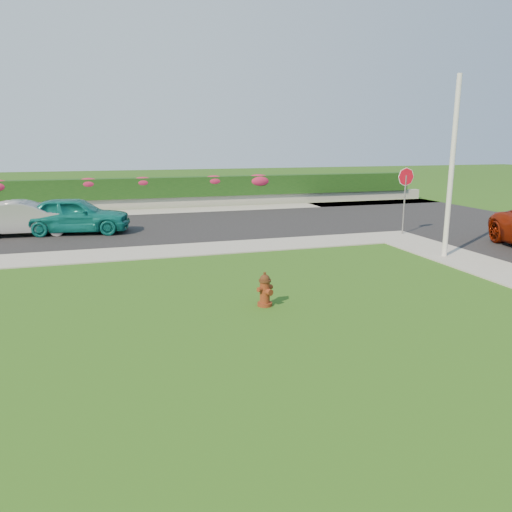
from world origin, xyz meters
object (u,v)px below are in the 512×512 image
object	(u,v)px
fire_hydrant	(265,290)
sedan_silver	(26,218)
utility_pole	(452,169)
sedan_teal	(74,215)
stop_sign	(406,185)

from	to	relation	value
fire_hydrant	sedan_silver	xyz separation A→B (m)	(-6.29, 11.01, 0.34)
fire_hydrant	utility_pole	world-z (taller)	utility_pole
sedan_teal	sedan_silver	size ratio (longest dim) A/B	1.06
fire_hydrant	stop_sign	bearing A→B (deg)	18.15
sedan_teal	sedan_silver	bearing A→B (deg)	94.81
stop_sign	utility_pole	bearing A→B (deg)	-84.66
fire_hydrant	sedan_teal	distance (m)	11.76
sedan_teal	stop_sign	xyz separation A→B (m)	(12.56, -4.02, 1.22)
sedan_teal	stop_sign	distance (m)	13.25
sedan_teal	fire_hydrant	bearing A→B (deg)	-148.04
fire_hydrant	sedan_silver	bearing A→B (deg)	97.62
fire_hydrant	utility_pole	size ratio (longest dim) A/B	0.14
sedan_silver	utility_pole	xyz separation A→B (m)	(13.37, -8.06, 2.11)
fire_hydrant	utility_pole	xyz separation A→B (m)	(7.08, 2.94, 2.45)
utility_pole	fire_hydrant	bearing A→B (deg)	-157.42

